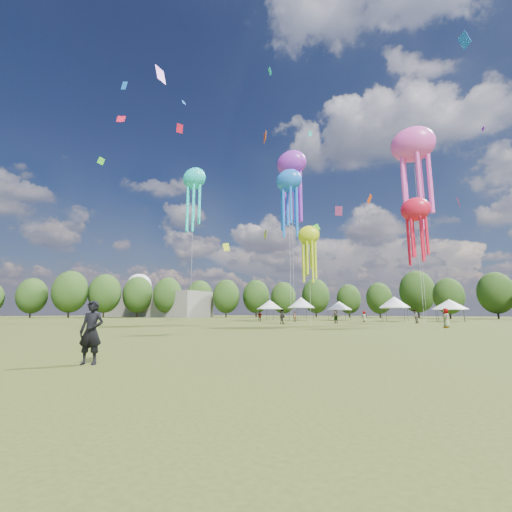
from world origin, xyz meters
The scene contains 10 objects.
ground centered at (0.00, 0.00, 0.00)m, with size 300.00×300.00×0.00m, color #384416.
observer_main centered at (8.25, -2.17, 0.91)m, with size 0.66×0.44×1.82m, color black.
spectator_near centered at (-3.12, 31.45, 0.94)m, with size 0.92×0.71×1.89m, color gray.
spectators_far centered at (3.88, 41.13, 0.89)m, with size 28.48×18.96×1.89m.
festival_tents centered at (-1.93, 54.96, 3.07)m, with size 37.78×11.17×4.37m.
show_kites centered at (1.54, 38.49, 20.80)m, with size 39.40×18.20×28.41m.
small_kites centered at (-1.32, 42.31, 30.11)m, with size 76.52×60.08×44.29m.
treeline centered at (-3.87, 62.51, 6.54)m, with size 201.57×95.24×13.43m.
hangar centered at (-72.00, 72.00, 4.00)m, with size 40.00×12.00×8.00m, color gray.
radome centered at (-88.00, 78.00, 9.99)m, with size 9.00×9.00×16.00m.
Camera 1 is at (17.64, -8.23, 1.46)m, focal length 24.02 mm.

